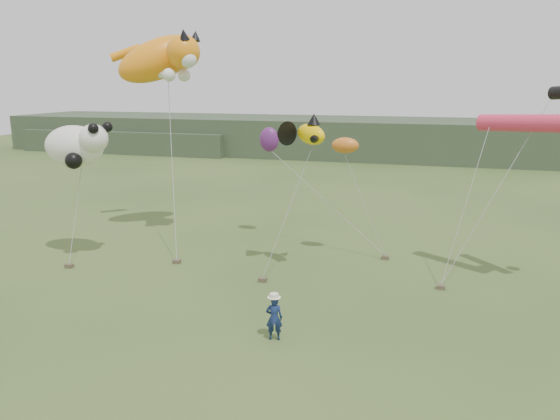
# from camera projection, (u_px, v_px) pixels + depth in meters

# --- Properties ---
(ground) EXTENTS (120.00, 120.00, 0.00)m
(ground) POSITION_uv_depth(u_px,v_px,m) (274.00, 336.00, 17.39)
(ground) COLOR #385123
(ground) RESTS_ON ground
(headland) EXTENTS (90.00, 13.00, 4.00)m
(headland) POSITION_uv_depth(u_px,v_px,m) (366.00, 139.00, 59.56)
(headland) COLOR #2D3D28
(headland) RESTS_ON ground
(festival_attendant) EXTENTS (0.59, 0.46, 1.44)m
(festival_attendant) POSITION_uv_depth(u_px,v_px,m) (274.00, 318.00, 16.99)
(festival_attendant) COLOR #14234E
(festival_attendant) RESTS_ON ground
(sandbag_anchors) EXTENTS (15.91, 5.31, 0.16)m
(sandbag_anchors) POSITION_uv_depth(u_px,v_px,m) (264.00, 270.00, 23.29)
(sandbag_anchors) COLOR brown
(sandbag_anchors) RESTS_ON ground
(cat_kite) EXTENTS (5.75, 4.30, 3.39)m
(cat_kite) POSITION_uv_depth(u_px,v_px,m) (164.00, 58.00, 27.12)
(cat_kite) COLOR orange
(cat_kite) RESTS_ON ground
(fish_kite) EXTENTS (2.76, 1.81, 1.32)m
(fish_kite) POSITION_uv_depth(u_px,v_px,m) (300.00, 133.00, 22.04)
(fish_kite) COLOR #FFC901
(fish_kite) RESTS_ON ground
(tube_kites) EXTENTS (5.09, 2.63, 2.09)m
(tube_kites) POSITION_uv_depth(u_px,v_px,m) (551.00, 112.00, 20.24)
(tube_kites) COLOR black
(tube_kites) RESTS_ON ground
(panda_kite) EXTENTS (3.26, 2.11, 2.03)m
(panda_kite) POSITION_uv_depth(u_px,v_px,m) (77.00, 145.00, 24.05)
(panda_kite) COLOR white
(panda_kite) RESTS_ON ground
(misc_kites) EXTENTS (5.34, 2.88, 1.22)m
(misc_kites) POSITION_uv_depth(u_px,v_px,m) (299.00, 142.00, 26.02)
(misc_kites) COLOR orange
(misc_kites) RESTS_ON ground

